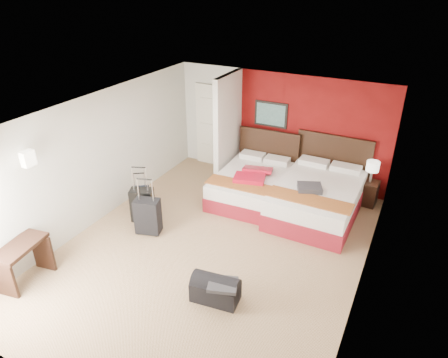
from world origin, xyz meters
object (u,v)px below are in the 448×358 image
Objects in this scene: suitcase_charcoal at (148,217)px; table_lamp at (372,172)px; nightstand at (368,193)px; duffel_bag at (215,290)px; suitcase_navy at (141,199)px; red_suitcase_open at (254,174)px; suitcase_black at (143,206)px; bed_left at (251,186)px; desk at (24,263)px; bed_right at (317,200)px.

table_lamp is at bearing 24.20° from suitcase_charcoal.
nightstand is 0.73× the size of duffel_bag.
suitcase_navy is at bearing 119.42° from suitcase_charcoal.
duffel_bag is at bearing -91.13° from red_suitcase_open.
table_lamp is at bearing 12.42° from suitcase_black.
bed_left is at bearing -155.38° from nightstand.
suitcase_black is 2.65m from duffel_bag.
bed_left is 2.28× the size of desk.
red_suitcase_open reaches higher than nightstand.
duffel_bag is (0.67, -3.00, -0.46)m from red_suitcase_open.
table_lamp reaches higher than bed_left.
desk reaches higher than bed_left.
suitcase_black reaches higher than suitcase_navy.
suitcase_black is 0.93× the size of duffel_bag.
nightstand reaches higher than suitcase_navy.
nightstand is 4.76m from suitcase_navy.
table_lamp is 4.79m from suitcase_navy.
bed_right is at bearing -134.10° from table_lamp.
suitcase_charcoal is (0.35, -0.30, 0.01)m from suitcase_black.
bed_right is 3.59m from suitcase_navy.
bed_left reaches higher than duffel_bag.
suitcase_charcoal is at bearing 56.11° from desk.
bed_right is at bearing -130.16° from nightstand.
bed_right is at bearing -2.67° from bed_left.
desk is (-4.43, -4.97, 0.09)m from nightstand.
table_lamp reaches higher than nightstand.
duffel_bag is at bearing -43.17° from suitcase_charcoal.
desk reaches higher than suitcase_navy.
suitcase_charcoal reaches higher than bed_left.
suitcase_charcoal reaches higher than duffel_bag.
bed_right is at bearing 39.64° from desk.
bed_left is at bearing 121.31° from red_suitcase_open.
duffel_bag is 0.83× the size of desk.
bed_right is 2.62× the size of desk.
red_suitcase_open is 1.65× the size of nightstand.
suitcase_charcoal is 1.40× the size of suitcase_navy.
bed_right is 1.31m from table_lamp.
red_suitcase_open is (-1.36, -0.08, 0.30)m from bed_right.
bed_right reaches higher than bed_left.
red_suitcase_open is at bearing -156.28° from table_lamp.
suitcase_navy is (-0.28, 0.32, -0.09)m from suitcase_black.
red_suitcase_open reaches higher than suitcase_navy.
red_suitcase_open reaches higher than duffel_bag.
nightstand is (0.87, 0.89, -0.07)m from bed_right.
desk reaches higher than suitcase_charcoal.
table_lamp is 0.96× the size of suitcase_navy.
bed_left is at bearing 27.18° from suitcase_black.
bed_left is 1.46m from bed_right.
duffel_bag is (2.59, -1.62, -0.06)m from suitcase_navy.
suitcase_black is 1.37× the size of suitcase_navy.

